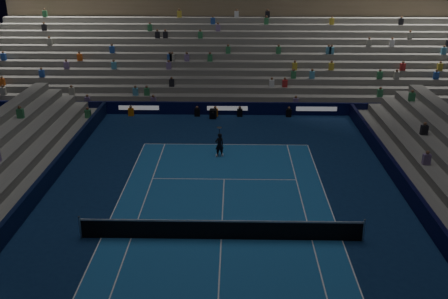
% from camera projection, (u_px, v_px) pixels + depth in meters
% --- Properties ---
extents(ground, '(90.00, 90.00, 0.00)m').
position_uv_depth(ground, '(221.00, 239.00, 23.06)').
color(ground, '#0B2046').
rests_on(ground, ground).
extents(court_surface, '(10.97, 23.77, 0.01)m').
position_uv_depth(court_surface, '(221.00, 239.00, 23.05)').
color(court_surface, '#1C589A').
rests_on(court_surface, ground).
extents(sponsor_barrier_far, '(44.00, 0.25, 1.00)m').
position_uv_depth(sponsor_barrier_far, '(227.00, 108.00, 40.04)').
color(sponsor_barrier_far, black).
rests_on(sponsor_barrier_far, ground).
extents(sponsor_barrier_east, '(0.25, 37.00, 1.00)m').
position_uv_depth(sponsor_barrier_east, '(438.00, 232.00, 22.68)').
color(sponsor_barrier_east, black).
rests_on(sponsor_barrier_east, ground).
extents(sponsor_barrier_west, '(0.25, 37.00, 1.00)m').
position_uv_depth(sponsor_barrier_west, '(8.00, 227.00, 23.06)').
color(sponsor_barrier_west, '#081132').
rests_on(sponsor_barrier_west, ground).
extents(grandstand_main, '(44.00, 15.20, 11.20)m').
position_uv_depth(grandstand_main, '(229.00, 49.00, 47.70)').
color(grandstand_main, slate).
rests_on(grandstand_main, ground).
extents(tennis_net, '(12.90, 0.10, 1.10)m').
position_uv_depth(tennis_net, '(221.00, 230.00, 22.87)').
color(tennis_net, '#B2B2B7').
rests_on(tennis_net, ground).
extents(tennis_player, '(0.66, 0.55, 1.54)m').
position_uv_depth(tennis_player, '(219.00, 145.00, 31.95)').
color(tennis_player, black).
rests_on(tennis_player, ground).
extents(broadcast_camera, '(0.56, 1.00, 0.68)m').
position_uv_depth(broadcast_camera, '(213.00, 114.00, 39.24)').
color(broadcast_camera, black).
rests_on(broadcast_camera, ground).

